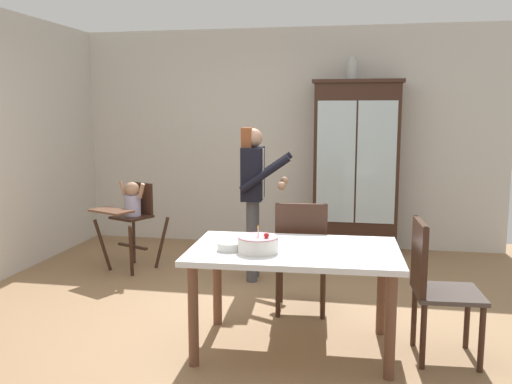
{
  "coord_description": "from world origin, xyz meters",
  "views": [
    {
      "loc": [
        0.92,
        -4.23,
        1.7
      ],
      "look_at": [
        -0.02,
        0.7,
        0.95
      ],
      "focal_mm": 38.53,
      "sensor_mm": 36.0,
      "label": 1
    }
  ],
  "objects_px": {
    "dining_table": "(294,261)",
    "china_cabinet": "(356,167)",
    "ceramic_vase": "(352,69)",
    "serving_bowl": "(230,246)",
    "high_chair_with_toddler": "(132,209)",
    "birthday_cake": "(258,244)",
    "dining_chair_far_side": "(301,250)",
    "dining_chair_right_end": "(433,280)",
    "adult_person": "(254,185)"
  },
  "relations": [
    {
      "from": "dining_table",
      "to": "china_cabinet",
      "type": "bearing_deg",
      "value": 82.24
    },
    {
      "from": "ceramic_vase",
      "to": "serving_bowl",
      "type": "relative_size",
      "value": 1.5
    },
    {
      "from": "high_chair_with_toddler",
      "to": "birthday_cake",
      "type": "distance_m",
      "value": 2.49
    },
    {
      "from": "ceramic_vase",
      "to": "high_chair_with_toddler",
      "type": "distance_m",
      "value": 2.97
    },
    {
      "from": "china_cabinet",
      "to": "birthday_cake",
      "type": "xyz_separation_m",
      "value": [
        -0.62,
        -3.01,
        -0.24
      ]
    },
    {
      "from": "dining_table",
      "to": "dining_chair_far_side",
      "type": "distance_m",
      "value": 0.68
    },
    {
      "from": "ceramic_vase",
      "to": "dining_chair_right_end",
      "type": "relative_size",
      "value": 0.28
    },
    {
      "from": "high_chair_with_toddler",
      "to": "adult_person",
      "type": "xyz_separation_m",
      "value": [
        1.34,
        -0.1,
        0.31
      ]
    },
    {
      "from": "dining_chair_far_side",
      "to": "dining_chair_right_end",
      "type": "distance_m",
      "value": 1.16
    },
    {
      "from": "adult_person",
      "to": "serving_bowl",
      "type": "relative_size",
      "value": 8.5
    },
    {
      "from": "china_cabinet",
      "to": "dining_chair_far_side",
      "type": "relative_size",
      "value": 2.13
    },
    {
      "from": "ceramic_vase",
      "to": "high_chair_with_toddler",
      "type": "relative_size",
      "value": 0.28
    },
    {
      "from": "ceramic_vase",
      "to": "serving_bowl",
      "type": "distance_m",
      "value": 3.39
    },
    {
      "from": "china_cabinet",
      "to": "ceramic_vase",
      "type": "bearing_deg",
      "value": 177.14
    },
    {
      "from": "ceramic_vase",
      "to": "birthday_cake",
      "type": "xyz_separation_m",
      "value": [
        -0.55,
        -3.01,
        -1.37
      ]
    },
    {
      "from": "high_chair_with_toddler",
      "to": "dining_chair_far_side",
      "type": "xyz_separation_m",
      "value": [
        1.92,
        -0.99,
        -0.1
      ]
    },
    {
      "from": "adult_person",
      "to": "ceramic_vase",
      "type": "bearing_deg",
      "value": -39.08
    },
    {
      "from": "high_chair_with_toddler",
      "to": "dining_table",
      "type": "height_order",
      "value": "high_chair_with_toddler"
    },
    {
      "from": "dining_table",
      "to": "serving_bowl",
      "type": "bearing_deg",
      "value": -163.42
    },
    {
      "from": "dining_table",
      "to": "dining_chair_right_end",
      "type": "xyz_separation_m",
      "value": [
        0.95,
        0.03,
        -0.09
      ]
    },
    {
      "from": "adult_person",
      "to": "birthday_cake",
      "type": "height_order",
      "value": "adult_person"
    },
    {
      "from": "ceramic_vase",
      "to": "dining_chair_right_end",
      "type": "xyz_separation_m",
      "value": [
        0.63,
        -2.83,
        -1.61
      ]
    },
    {
      "from": "dining_table",
      "to": "adult_person",
      "type": "bearing_deg",
      "value": 110.87
    },
    {
      "from": "high_chair_with_toddler",
      "to": "dining_chair_far_side",
      "type": "distance_m",
      "value": 2.16
    },
    {
      "from": "china_cabinet",
      "to": "ceramic_vase",
      "type": "distance_m",
      "value": 1.14
    },
    {
      "from": "dining_table",
      "to": "serving_bowl",
      "type": "relative_size",
      "value": 8.29
    },
    {
      "from": "china_cabinet",
      "to": "high_chair_with_toddler",
      "type": "bearing_deg",
      "value": -152.76
    },
    {
      "from": "birthday_cake",
      "to": "dining_chair_right_end",
      "type": "distance_m",
      "value": 1.22
    },
    {
      "from": "china_cabinet",
      "to": "dining_chair_right_end",
      "type": "xyz_separation_m",
      "value": [
        0.56,
        -2.83,
        -0.47
      ]
    },
    {
      "from": "dining_table",
      "to": "serving_bowl",
      "type": "distance_m",
      "value": 0.47
    },
    {
      "from": "birthday_cake",
      "to": "dining_chair_far_side",
      "type": "relative_size",
      "value": 0.29
    },
    {
      "from": "china_cabinet",
      "to": "serving_bowl",
      "type": "xyz_separation_m",
      "value": [
        -0.82,
        -2.99,
        -0.26
      ]
    },
    {
      "from": "ceramic_vase",
      "to": "serving_bowl",
      "type": "bearing_deg",
      "value": -104.03
    },
    {
      "from": "adult_person",
      "to": "dining_chair_right_end",
      "type": "relative_size",
      "value": 1.59
    },
    {
      "from": "birthday_cake",
      "to": "dining_chair_right_end",
      "type": "bearing_deg",
      "value": 8.73
    },
    {
      "from": "serving_bowl",
      "to": "high_chair_with_toddler",
      "type": "bearing_deg",
      "value": 130.03
    },
    {
      "from": "dining_chair_right_end",
      "to": "ceramic_vase",
      "type": "bearing_deg",
      "value": 8.81
    },
    {
      "from": "serving_bowl",
      "to": "dining_chair_right_end",
      "type": "bearing_deg",
      "value": 6.76
    },
    {
      "from": "china_cabinet",
      "to": "dining_table",
      "type": "height_order",
      "value": "china_cabinet"
    },
    {
      "from": "birthday_cake",
      "to": "serving_bowl",
      "type": "relative_size",
      "value": 1.56
    },
    {
      "from": "high_chair_with_toddler",
      "to": "dining_chair_right_end",
      "type": "relative_size",
      "value": 0.99
    },
    {
      "from": "china_cabinet",
      "to": "dining_chair_far_side",
      "type": "height_order",
      "value": "china_cabinet"
    },
    {
      "from": "high_chair_with_toddler",
      "to": "dining_chair_far_side",
      "type": "bearing_deg",
      "value": -3.09
    },
    {
      "from": "ceramic_vase",
      "to": "adult_person",
      "type": "relative_size",
      "value": 0.18
    },
    {
      "from": "adult_person",
      "to": "dining_table",
      "type": "xyz_separation_m",
      "value": [
        0.6,
        -1.57,
        -0.32
      ]
    },
    {
      "from": "ceramic_vase",
      "to": "dining_chair_far_side",
      "type": "distance_m",
      "value": 2.74
    },
    {
      "from": "adult_person",
      "to": "serving_bowl",
      "type": "bearing_deg",
      "value": -178.47
    },
    {
      "from": "china_cabinet",
      "to": "serving_bowl",
      "type": "height_order",
      "value": "china_cabinet"
    },
    {
      "from": "ceramic_vase",
      "to": "high_chair_with_toddler",
      "type": "xyz_separation_m",
      "value": [
        -2.25,
        -1.2,
        -1.51
      ]
    },
    {
      "from": "dining_chair_far_side",
      "to": "dining_chair_right_end",
      "type": "xyz_separation_m",
      "value": [
        0.97,
        -0.64,
        0.0
      ]
    }
  ]
}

